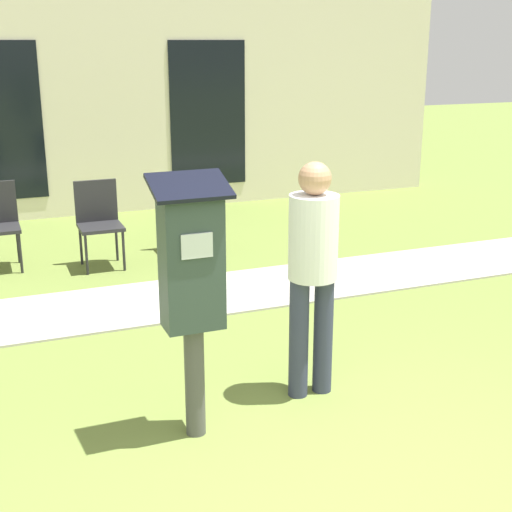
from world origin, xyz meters
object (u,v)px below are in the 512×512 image
person_standing (313,262)px  outdoor_chair_middle (99,217)px  outdoor_chair_right (185,205)px  parking_meter (192,275)px

person_standing → outdoor_chair_middle: 3.53m
outdoor_chair_middle → outdoor_chair_right: same height
outdoor_chair_middle → outdoor_chair_right: 1.02m
outdoor_chair_middle → outdoor_chair_right: (1.00, 0.20, 0.00)m
person_standing → outdoor_chair_middle: (-0.82, 3.41, -0.40)m
parking_meter → person_standing: bearing=14.0°
outdoor_chair_middle → outdoor_chair_right: bearing=-11.6°
person_standing → outdoor_chair_right: bearing=103.5°
person_standing → outdoor_chair_right: person_standing is taller
parking_meter → outdoor_chair_middle: 3.66m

